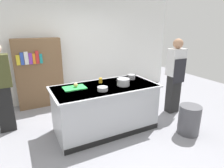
{
  "coord_description": "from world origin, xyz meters",
  "views": [
    {
      "loc": [
        -1.44,
        -3.06,
        2.02
      ],
      "look_at": [
        0.25,
        0.2,
        0.85
      ],
      "focal_mm": 30.42,
      "sensor_mm": 36.0,
      "label": 1
    }
  ],
  "objects_px": {
    "trash_bin": "(189,120)",
    "person_guest": "(1,86)",
    "sauce_pan": "(131,77)",
    "mixing_bowl": "(103,89)",
    "juice_cup": "(101,80)",
    "person_chef": "(175,75)",
    "onion": "(76,85)",
    "stock_pot": "(123,82)",
    "bookshelf": "(39,73)"
  },
  "relations": [
    {
      "from": "person_guest",
      "to": "bookshelf",
      "type": "height_order",
      "value": "person_guest"
    },
    {
      "from": "mixing_bowl",
      "to": "trash_bin",
      "type": "distance_m",
      "value": 1.76
    },
    {
      "from": "trash_bin",
      "to": "bookshelf",
      "type": "bearing_deg",
      "value": 130.52
    },
    {
      "from": "sauce_pan",
      "to": "mixing_bowl",
      "type": "xyz_separation_m",
      "value": [
        -0.84,
        -0.38,
        -0.02
      ]
    },
    {
      "from": "onion",
      "to": "sauce_pan",
      "type": "xyz_separation_m",
      "value": [
        1.22,
        0.03,
        -0.01
      ]
    },
    {
      "from": "sauce_pan",
      "to": "person_chef",
      "type": "height_order",
      "value": "person_chef"
    },
    {
      "from": "juice_cup",
      "to": "person_guest",
      "type": "height_order",
      "value": "person_guest"
    },
    {
      "from": "mixing_bowl",
      "to": "person_guest",
      "type": "xyz_separation_m",
      "value": [
        -1.58,
        1.06,
        -0.02
      ]
    },
    {
      "from": "trash_bin",
      "to": "person_chef",
      "type": "distance_m",
      "value": 1.15
    },
    {
      "from": "person_chef",
      "to": "person_guest",
      "type": "xyz_separation_m",
      "value": [
        -3.49,
        0.87,
        -0.0
      ]
    },
    {
      "from": "onion",
      "to": "sauce_pan",
      "type": "height_order",
      "value": "sauce_pan"
    },
    {
      "from": "mixing_bowl",
      "to": "trash_bin",
      "type": "height_order",
      "value": "mixing_bowl"
    },
    {
      "from": "mixing_bowl",
      "to": "bookshelf",
      "type": "distance_m",
      "value": 2.16
    },
    {
      "from": "sauce_pan",
      "to": "juice_cup",
      "type": "distance_m",
      "value": 0.69
    },
    {
      "from": "mixing_bowl",
      "to": "trash_bin",
      "type": "relative_size",
      "value": 0.33
    },
    {
      "from": "onion",
      "to": "bookshelf",
      "type": "distance_m",
      "value": 1.71
    },
    {
      "from": "onion",
      "to": "person_chef",
      "type": "distance_m",
      "value": 2.29
    },
    {
      "from": "stock_pot",
      "to": "mixing_bowl",
      "type": "distance_m",
      "value": 0.48
    },
    {
      "from": "juice_cup",
      "to": "person_guest",
      "type": "distance_m",
      "value": 1.85
    },
    {
      "from": "onion",
      "to": "juice_cup",
      "type": "distance_m",
      "value": 0.54
    },
    {
      "from": "juice_cup",
      "to": "person_chef",
      "type": "height_order",
      "value": "person_chef"
    },
    {
      "from": "sauce_pan",
      "to": "person_guest",
      "type": "height_order",
      "value": "person_guest"
    },
    {
      "from": "stock_pot",
      "to": "sauce_pan",
      "type": "relative_size",
      "value": 1.33
    },
    {
      "from": "onion",
      "to": "trash_bin",
      "type": "relative_size",
      "value": 0.14
    },
    {
      "from": "sauce_pan",
      "to": "mixing_bowl",
      "type": "height_order",
      "value": "sauce_pan"
    },
    {
      "from": "mixing_bowl",
      "to": "bookshelf",
      "type": "height_order",
      "value": "bookshelf"
    },
    {
      "from": "bookshelf",
      "to": "person_guest",
      "type": "bearing_deg",
      "value": -129.71
    },
    {
      "from": "mixing_bowl",
      "to": "trash_bin",
      "type": "bearing_deg",
      "value": -24.21
    },
    {
      "from": "stock_pot",
      "to": "trash_bin",
      "type": "xyz_separation_m",
      "value": [
        1.02,
        -0.76,
        -0.68
      ]
    },
    {
      "from": "stock_pot",
      "to": "mixing_bowl",
      "type": "bearing_deg",
      "value": -169.17
    },
    {
      "from": "onion",
      "to": "person_guest",
      "type": "relative_size",
      "value": 0.05
    },
    {
      "from": "sauce_pan",
      "to": "person_guest",
      "type": "distance_m",
      "value": 2.52
    },
    {
      "from": "stock_pot",
      "to": "person_chef",
      "type": "bearing_deg",
      "value": 4.2
    },
    {
      "from": "stock_pot",
      "to": "person_guest",
      "type": "height_order",
      "value": "person_guest"
    },
    {
      "from": "trash_bin",
      "to": "person_guest",
      "type": "xyz_separation_m",
      "value": [
        -3.07,
        1.73,
        0.63
      ]
    },
    {
      "from": "onion",
      "to": "mixing_bowl",
      "type": "xyz_separation_m",
      "value": [
        0.37,
        -0.35,
        -0.02
      ]
    },
    {
      "from": "sauce_pan",
      "to": "person_guest",
      "type": "relative_size",
      "value": 0.13
    },
    {
      "from": "stock_pot",
      "to": "juice_cup",
      "type": "height_order",
      "value": "stock_pot"
    },
    {
      "from": "mixing_bowl",
      "to": "juice_cup",
      "type": "bearing_deg",
      "value": 70.16
    },
    {
      "from": "juice_cup",
      "to": "trash_bin",
      "type": "bearing_deg",
      "value": -39.73
    },
    {
      "from": "sauce_pan",
      "to": "person_chef",
      "type": "bearing_deg",
      "value": -9.98
    },
    {
      "from": "stock_pot",
      "to": "person_chef",
      "type": "relative_size",
      "value": 0.18
    },
    {
      "from": "person_guest",
      "to": "bookshelf",
      "type": "distance_m",
      "value": 1.23
    },
    {
      "from": "juice_cup",
      "to": "person_chef",
      "type": "relative_size",
      "value": 0.06
    },
    {
      "from": "trash_bin",
      "to": "person_chef",
      "type": "relative_size",
      "value": 0.33
    },
    {
      "from": "trash_bin",
      "to": "bookshelf",
      "type": "distance_m",
      "value": 3.57
    },
    {
      "from": "trash_bin",
      "to": "person_chef",
      "type": "bearing_deg",
      "value": 64.07
    },
    {
      "from": "mixing_bowl",
      "to": "person_guest",
      "type": "relative_size",
      "value": 0.11
    },
    {
      "from": "mixing_bowl",
      "to": "juice_cup",
      "type": "relative_size",
      "value": 1.84
    },
    {
      "from": "mixing_bowl",
      "to": "stock_pot",
      "type": "bearing_deg",
      "value": 10.83
    }
  ]
}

